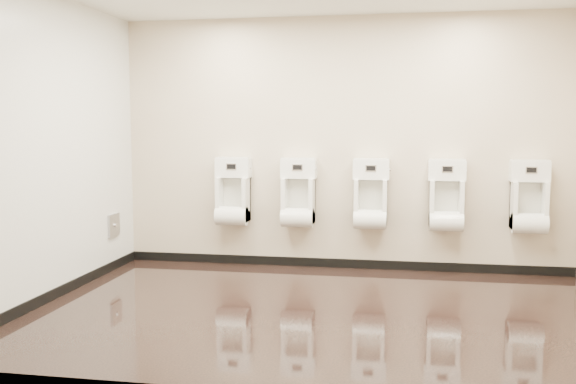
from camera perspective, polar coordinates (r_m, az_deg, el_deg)
name	(u,v)px	position (r m, az deg, el deg)	size (l,w,h in m)	color
ground	(322,311)	(5.65, 3.05, -10.52)	(5.00, 3.50, 0.00)	black
back_wall	(342,144)	(7.17, 4.85, 4.30)	(5.00, 0.02, 2.80)	beige
front_wall	(286,160)	(3.70, -0.20, 2.85)	(5.00, 0.02, 2.80)	beige
left_wall	(51,148)	(6.25, -20.32, 3.72)	(0.02, 3.50, 2.80)	beige
tile_overlay_left	(51,148)	(6.24, -20.28, 3.72)	(0.01, 3.50, 2.80)	white
skirting_back	(341,263)	(7.32, 4.75, -6.33)	(5.00, 0.02, 0.10)	black
skirting_left	(58,292)	(6.43, -19.80, -8.39)	(0.02, 3.50, 0.10)	black
access_panel	(114,225)	(7.38, -15.23, -2.87)	(0.04, 0.25, 0.25)	#9E9EA3
urinal_0	(233,196)	(7.29, -4.92, -0.39)	(0.40, 0.30, 0.75)	white
urinal_1	(298,198)	(7.14, 0.91, -0.51)	(0.40, 0.30, 0.75)	white
urinal_2	(371,199)	(7.05, 7.36, -0.63)	(0.40, 0.30, 0.75)	white
urinal_3	(446,201)	(7.06, 13.90, -0.75)	(0.40, 0.30, 0.75)	white
urinal_4	(529,202)	(7.17, 20.65, -0.86)	(0.40, 0.30, 0.75)	white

